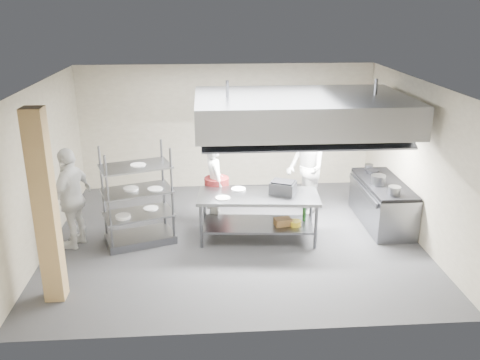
{
  "coord_description": "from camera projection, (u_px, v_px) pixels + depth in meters",
  "views": [
    {
      "loc": [
        -0.54,
        -8.97,
        4.37
      ],
      "look_at": [
        0.12,
        0.2,
        1.13
      ],
      "focal_mm": 38.0,
      "sensor_mm": 36.0,
      "label": 1
    }
  ],
  "objects": [
    {
      "name": "island_worktop",
      "position": [
        258.0,
        196.0,
        9.62
      ],
      "size": [
        2.36,
        1.15,
        0.06
      ],
      "primitive_type": "cube",
      "rotation": [
        0.0,
        0.0,
        -0.09
      ],
      "color": "gray",
      "rests_on": "island"
    },
    {
      "name": "range_top",
      "position": [
        384.0,
        183.0,
        10.32
      ],
      "size": [
        0.78,
        1.96,
        0.06
      ],
      "primitive_type": "cube",
      "color": "black",
      "rests_on": "cooking_range"
    },
    {
      "name": "plate_stack",
      "position": [
        139.0,
        213.0,
        9.57
      ],
      "size": [
        0.28,
        0.28,
        0.05
      ],
      "primitive_type": "cylinder",
      "color": "white",
      "rests_on": "pass_rack"
    },
    {
      "name": "griddle",
      "position": [
        283.0,
        188.0,
        9.65
      ],
      "size": [
        0.57,
        0.52,
        0.23
      ],
      "primitive_type": "cube",
      "rotation": [
        0.0,
        0.0,
        -0.42
      ],
      "color": "slate",
      "rests_on": "island_worktop"
    },
    {
      "name": "wall_right",
      "position": [
        417.0,
        161.0,
        9.67
      ],
      "size": [
        0.0,
        6.0,
        6.0
      ],
      "primitive_type": "plane",
      "rotation": [
        1.57,
        0.0,
        -1.57
      ],
      "color": "#A0967F",
      "rests_on": "ground"
    },
    {
      "name": "hood_strip_b",
      "position": [
        347.0,
        127.0,
        9.76
      ],
      "size": [
        1.6,
        0.12,
        0.04
      ],
      "primitive_type": "cube",
      "color": "white",
      "rests_on": "exhaust_hood"
    },
    {
      "name": "column",
      "position": [
        45.0,
        208.0,
        7.45
      ],
      "size": [
        0.3,
        0.3,
        3.0
      ],
      "primitive_type": "cube",
      "color": "tan",
      "rests_on": "floor"
    },
    {
      "name": "hood_strip_a",
      "position": [
        254.0,
        129.0,
        9.64
      ],
      "size": [
        1.6,
        0.12,
        0.04
      ],
      "primitive_type": "cube",
      "color": "white",
      "rests_on": "exhaust_hood"
    },
    {
      "name": "chef_line",
      "position": [
        305.0,
        169.0,
        10.88
      ],
      "size": [
        0.91,
        1.08,
        1.95
      ],
      "primitive_type": "imported",
      "rotation": [
        0.0,
        0.0,
        -1.37
      ],
      "color": "silver",
      "rests_on": "floor"
    },
    {
      "name": "chef_head",
      "position": [
        215.0,
        184.0,
        10.24
      ],
      "size": [
        0.57,
        0.73,
        1.76
      ],
      "primitive_type": "imported",
      "rotation": [
        0.0,
        0.0,
        1.83
      ],
      "color": "silver",
      "rests_on": "floor"
    },
    {
      "name": "wall_shelf",
      "position": [
        302.0,
        127.0,
        12.22
      ],
      "size": [
        1.5,
        0.28,
        0.04
      ],
      "primitive_type": "cube",
      "color": "gray",
      "rests_on": "wall_back"
    },
    {
      "name": "stockpot",
      "position": [
        378.0,
        180.0,
        10.13
      ],
      "size": [
        0.29,
        0.29,
        0.2
      ],
      "primitive_type": "cylinder",
      "color": "gray",
      "rests_on": "range_top"
    },
    {
      "name": "wall_left",
      "position": [
        42.0,
        169.0,
        9.19
      ],
      "size": [
        0.0,
        6.0,
        6.0
      ],
      "primitive_type": "plane",
      "rotation": [
        1.57,
        0.0,
        1.57
      ],
      "color": "#A0967F",
      "rests_on": "ground"
    },
    {
      "name": "ceiling",
      "position": [
        234.0,
        84.0,
        8.93
      ],
      "size": [
        7.0,
        7.0,
        0.0
      ],
      "primitive_type": "plane",
      "rotation": [
        3.14,
        0.0,
        0.0
      ],
      "color": "silver",
      "rests_on": "wall_back"
    },
    {
      "name": "wall_back",
      "position": [
        227.0,
        127.0,
        12.25
      ],
      "size": [
        7.0,
        0.0,
        7.0
      ],
      "primitive_type": "plane",
      "rotation": [
        1.57,
        0.0,
        0.0
      ],
      "color": "#A0967F",
      "rests_on": "ground"
    },
    {
      "name": "cooking_range",
      "position": [
        382.0,
        204.0,
        10.47
      ],
      "size": [
        0.8,
        2.0,
        0.84
      ],
      "primitive_type": "cube",
      "color": "slate",
      "rests_on": "floor"
    },
    {
      "name": "wicker_basket",
      "position": [
        283.0,
        222.0,
        9.7
      ],
      "size": [
        0.35,
        0.27,
        0.14
      ],
      "primitive_type": "cube",
      "rotation": [
        0.0,
        0.0,
        0.17
      ],
      "color": "#95653B",
      "rests_on": "island_undershelf"
    },
    {
      "name": "floor",
      "position": [
        235.0,
        238.0,
        9.93
      ],
      "size": [
        7.0,
        7.0,
        0.0
      ],
      "primitive_type": "plane",
      "color": "#313134",
      "rests_on": "ground"
    },
    {
      "name": "exhaust_hood",
      "position": [
        301.0,
        112.0,
        9.6
      ],
      "size": [
        4.0,
        2.5,
        0.6
      ],
      "primitive_type": "cube",
      "color": "gray",
      "rests_on": "ceiling"
    },
    {
      "name": "pass_rack",
      "position": [
        137.0,
        196.0,
        9.46
      ],
      "size": [
        1.43,
        1.11,
        1.89
      ],
      "primitive_type": null,
      "rotation": [
        0.0,
        0.0,
        0.33
      ],
      "color": "slate",
      "rests_on": "floor"
    },
    {
      "name": "chef_plating",
      "position": [
        72.0,
        198.0,
        9.33
      ],
      "size": [
        0.82,
        1.21,
        1.91
      ],
      "primitive_type": "imported",
      "rotation": [
        0.0,
        0.0,
        -1.91
      ],
      "color": "white",
      "rests_on": "floor"
    },
    {
      "name": "island_undershelf",
      "position": [
        258.0,
        224.0,
        9.81
      ],
      "size": [
        2.17,
        1.04,
        0.04
      ],
      "primitive_type": "cube",
      "rotation": [
        0.0,
        0.0,
        -0.09
      ],
      "color": "slate",
      "rests_on": "island"
    },
    {
      "name": "island",
      "position": [
        258.0,
        217.0,
        9.76
      ],
      "size": [
        2.36,
        1.15,
        0.91
      ],
      "primitive_type": null,
      "rotation": [
        0.0,
        0.0,
        -0.09
      ],
      "color": "gray",
      "rests_on": "floor"
    }
  ]
}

